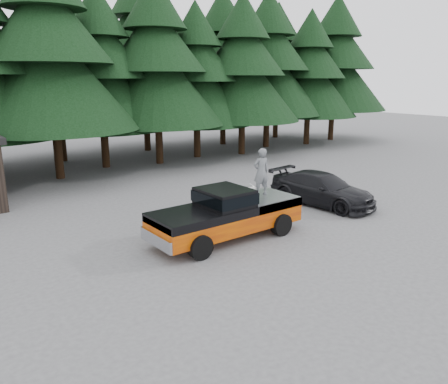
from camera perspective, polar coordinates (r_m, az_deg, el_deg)
ground at (r=15.48m, az=-0.10°, el=-7.15°), size 120.00×120.00×0.00m
pickup_truck at (r=16.01m, az=0.35°, el=-3.86°), size 6.00×2.04×1.33m
truck_cab at (r=15.67m, az=0.07°, el=-0.61°), size 1.66×1.90×0.59m
air_compressor at (r=16.36m, az=2.55°, el=-0.11°), size 0.92×0.85×0.51m
man_on_bed at (r=16.88m, az=4.88°, el=2.63°), size 0.74×0.56×1.84m
parked_car at (r=20.82m, az=12.68°, el=0.38°), size 2.64×5.33×1.49m
treeline at (r=30.08m, az=-20.87°, el=17.52°), size 60.15×16.05×17.50m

